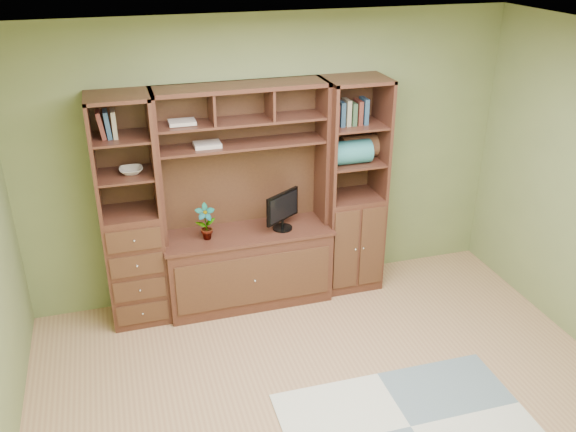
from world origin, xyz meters
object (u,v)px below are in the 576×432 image
object	(u,v)px
left_tower	(130,214)
right_tower	(352,188)
monitor	(282,204)
center_hutch	(246,202)

from	to	relation	value
left_tower	right_tower	bearing A→B (deg)	0.00
left_tower	monitor	bearing A→B (deg)	-3.24
left_tower	right_tower	world-z (taller)	same
monitor	left_tower	bearing A→B (deg)	143.54
center_hutch	left_tower	world-z (taller)	same
right_tower	monitor	size ratio (longest dim) A/B	4.15
left_tower	right_tower	distance (m)	2.02
center_hutch	monitor	size ratio (longest dim) A/B	4.15
right_tower	monitor	distance (m)	0.71
left_tower	monitor	xyz separation A→B (m)	(1.32, -0.07, -0.05)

